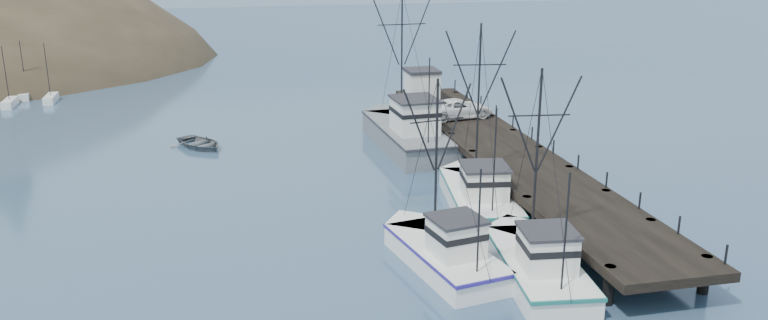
{
  "coord_description": "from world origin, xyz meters",
  "views": [
    {
      "loc": [
        -6.24,
        -33.35,
        17.24
      ],
      "look_at": [
        4.3,
        13.57,
        2.5
      ],
      "focal_mm": 35.0,
      "sensor_mm": 36.0,
      "label": 1
    }
  ],
  "objects_px": {
    "work_vessel": "(407,132)",
    "pier_shed": "(422,84)",
    "motorboat": "(200,147)",
    "trawler_near": "(536,263)",
    "trawler_far": "(478,194)",
    "pickup_truck": "(459,109)",
    "trawler_mid": "(442,252)",
    "pier": "(506,153)"
  },
  "relations": [
    {
      "from": "trawler_near",
      "to": "trawler_far",
      "type": "distance_m",
      "value": 10.72
    },
    {
      "from": "pier_shed",
      "to": "motorboat",
      "type": "bearing_deg",
      "value": -164.79
    },
    {
      "from": "work_vessel",
      "to": "pier_shed",
      "type": "height_order",
      "value": "work_vessel"
    },
    {
      "from": "trawler_far",
      "to": "pickup_truck",
      "type": "height_order",
      "value": "trawler_far"
    },
    {
      "from": "pier",
      "to": "trawler_far",
      "type": "relative_size",
      "value": 3.64
    },
    {
      "from": "motorboat",
      "to": "pier_shed",
      "type": "bearing_deg",
      "value": -17.93
    },
    {
      "from": "pier",
      "to": "trawler_mid",
      "type": "xyz_separation_m",
      "value": [
        -9.12,
        -14.11,
        -0.87
      ]
    },
    {
      "from": "pier",
      "to": "pickup_truck",
      "type": "height_order",
      "value": "pickup_truck"
    },
    {
      "from": "pier",
      "to": "pickup_truck",
      "type": "bearing_deg",
      "value": 92.6
    },
    {
      "from": "trawler_far",
      "to": "pier",
      "type": "bearing_deg",
      "value": 54.54
    },
    {
      "from": "trawler_far",
      "to": "motorboat",
      "type": "xyz_separation_m",
      "value": [
        -17.93,
        18.21,
        -0.82
      ]
    },
    {
      "from": "pier_shed",
      "to": "motorboat",
      "type": "distance_m",
      "value": 21.66
    },
    {
      "from": "motorboat",
      "to": "trawler_mid",
      "type": "bearing_deg",
      "value": -97.09
    },
    {
      "from": "trawler_near",
      "to": "trawler_mid",
      "type": "xyz_separation_m",
      "value": [
        -4.33,
        2.41,
        -0.0
      ]
    },
    {
      "from": "trawler_far",
      "to": "work_vessel",
      "type": "relative_size",
      "value": 0.78
    },
    {
      "from": "pier_shed",
      "to": "trawler_near",
      "type": "bearing_deg",
      "value": -95.55
    },
    {
      "from": "pickup_truck",
      "to": "trawler_near",
      "type": "bearing_deg",
      "value": 162.25
    },
    {
      "from": "trawler_near",
      "to": "trawler_far",
      "type": "height_order",
      "value": "trawler_far"
    },
    {
      "from": "trawler_near",
      "to": "pier_shed",
      "type": "distance_m",
      "value": 34.78
    },
    {
      "from": "trawler_near",
      "to": "motorboat",
      "type": "height_order",
      "value": "trawler_near"
    },
    {
      "from": "work_vessel",
      "to": "pier_shed",
      "type": "bearing_deg",
      "value": 67.42
    },
    {
      "from": "trawler_mid",
      "to": "work_vessel",
      "type": "bearing_deg",
      "value": 80.41
    },
    {
      "from": "pier",
      "to": "pier_shed",
      "type": "xyz_separation_m",
      "value": [
        -1.43,
        18.0,
        1.73
      ]
    },
    {
      "from": "trawler_mid",
      "to": "work_vessel",
      "type": "relative_size",
      "value": 0.67
    },
    {
      "from": "pier",
      "to": "pier_shed",
      "type": "bearing_deg",
      "value": 94.54
    },
    {
      "from": "trawler_mid",
      "to": "pier_shed",
      "type": "bearing_deg",
      "value": 76.53
    },
    {
      "from": "work_vessel",
      "to": "pier_shed",
      "type": "xyz_separation_m",
      "value": [
        3.81,
        9.16,
        2.19
      ]
    },
    {
      "from": "pier",
      "to": "motorboat",
      "type": "relative_size",
      "value": 8.56
    },
    {
      "from": "pier",
      "to": "trawler_far",
      "type": "distance_m",
      "value": 7.2
    },
    {
      "from": "trawler_near",
      "to": "pickup_truck",
      "type": "height_order",
      "value": "trawler_near"
    },
    {
      "from": "pickup_truck",
      "to": "trawler_mid",
      "type": "bearing_deg",
      "value": 151.66
    },
    {
      "from": "pier",
      "to": "motorboat",
      "type": "bearing_deg",
      "value": 150.7
    },
    {
      "from": "trawler_far",
      "to": "pickup_truck",
      "type": "xyz_separation_m",
      "value": [
        3.7,
        15.59,
        1.99
      ]
    },
    {
      "from": "trawler_far",
      "to": "motorboat",
      "type": "height_order",
      "value": "trawler_far"
    },
    {
      "from": "trawler_mid",
      "to": "trawler_far",
      "type": "height_order",
      "value": "trawler_far"
    },
    {
      "from": "pickup_truck",
      "to": "trawler_far",
      "type": "bearing_deg",
      "value": 158.27
    },
    {
      "from": "pier",
      "to": "trawler_far",
      "type": "height_order",
      "value": "trawler_far"
    },
    {
      "from": "trawler_mid",
      "to": "motorboat",
      "type": "distance_m",
      "value": 29.51
    },
    {
      "from": "pier",
      "to": "work_vessel",
      "type": "height_order",
      "value": "work_vessel"
    },
    {
      "from": "work_vessel",
      "to": "motorboat",
      "type": "xyz_separation_m",
      "value": [
        -16.83,
        3.55,
        -1.23
      ]
    },
    {
      "from": "pier",
      "to": "pier_shed",
      "type": "height_order",
      "value": "pier_shed"
    },
    {
      "from": "trawler_far",
      "to": "pier_shed",
      "type": "xyz_separation_m",
      "value": [
        2.72,
        23.82,
        2.6
      ]
    }
  ]
}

